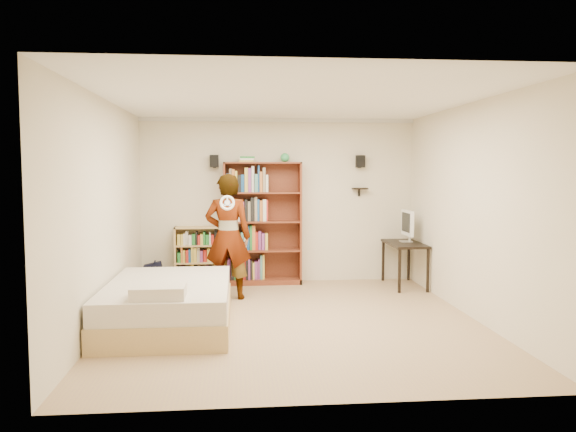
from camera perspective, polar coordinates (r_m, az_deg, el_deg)
The scene contains 14 objects.
ground at distance 7.05m, azimuth 0.59°, elevation -10.58°, with size 4.50×5.00×0.01m, color tan.
room_shell at distance 6.80m, azimuth 0.60°, elevation 3.90°, with size 4.52×5.02×2.71m.
crown_molding at distance 6.85m, azimuth 0.61°, elevation 11.52°, with size 4.50×5.00×0.06m.
speaker_left at distance 9.17m, azimuth -7.51°, elevation 5.55°, with size 0.14×0.12×0.20m, color black.
speaker_right at distance 9.39m, azimuth 7.36°, elevation 5.53°, with size 0.14×0.12×0.20m, color black.
wall_shelf at distance 9.40m, azimuth 7.32°, elevation 2.78°, with size 0.25×0.16×0.03m, color black.
tall_bookshelf at distance 9.13m, azimuth -2.60°, elevation -0.75°, with size 1.25×0.37×1.98m, color brown, non-canonical shape.
low_bookshelf at distance 9.25m, azimuth -9.09°, elevation -3.98°, with size 0.75×0.28×0.94m, color tan, non-canonical shape.
computer_desk at distance 9.19m, azimuth 11.74°, elevation -4.84°, with size 0.52×1.03×0.70m, color black, non-canonical shape.
imac at distance 9.21m, azimuth 11.92°, elevation -1.01°, with size 0.10×0.51×0.51m, color white, non-canonical shape.
daybed at distance 6.91m, azimuth -12.02°, elevation -8.19°, with size 1.44×2.22×0.65m, color silver, non-canonical shape.
person at distance 8.11m, azimuth -6.12°, elevation -2.08°, with size 0.66×0.43×1.81m, color black.
wii_wheel at distance 7.73m, azimuth -6.19°, elevation 1.34°, with size 0.21×0.21×0.04m, color white.
navy_bag at distance 9.12m, azimuth -13.34°, elevation -5.85°, with size 0.31×0.20×0.41m, color black, non-canonical shape.
Camera 1 is at (-0.69, -6.76, 1.85)m, focal length 35.00 mm.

